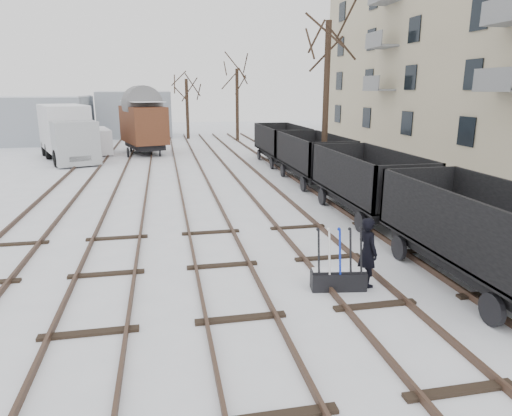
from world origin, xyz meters
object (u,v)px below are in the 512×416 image
(ground_frame, at_px, (338,278))
(worker, at_px, (367,252))
(panel_van, at_px, (96,141))
(lorry, at_px, (67,132))
(freight_wagon_a, at_px, (480,248))
(box_van_wagon, at_px, (143,123))

(ground_frame, xyz_separation_m, worker, (0.75, 0.10, 0.57))
(worker, height_order, panel_van, panel_van)
(lorry, relative_size, panel_van, 1.86)
(ground_frame, height_order, lorry, lorry)
(freight_wagon_a, height_order, lorry, lorry)
(ground_frame, relative_size, panel_van, 0.33)
(panel_van, bearing_deg, lorry, -129.53)
(worker, bearing_deg, box_van_wagon, 1.09)
(box_van_wagon, xyz_separation_m, lorry, (-4.93, -2.15, -0.35))
(box_van_wagon, relative_size, lorry, 0.66)
(box_van_wagon, bearing_deg, panel_van, 151.13)
(ground_frame, bearing_deg, panel_van, 117.71)
(ground_frame, distance_m, panel_van, 27.51)
(box_van_wagon, relative_size, panel_van, 1.23)
(freight_wagon_a, relative_size, panel_van, 1.31)
(ground_frame, relative_size, lorry, 0.18)
(worker, distance_m, freight_wagon_a, 2.76)
(ground_frame, relative_size, box_van_wagon, 0.27)
(ground_frame, bearing_deg, worker, 16.61)
(panel_van, bearing_deg, ground_frame, -84.87)
(worker, distance_m, box_van_wagon, 25.93)
(freight_wagon_a, bearing_deg, panel_van, 114.94)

